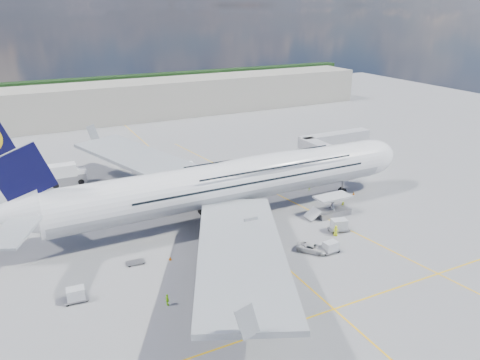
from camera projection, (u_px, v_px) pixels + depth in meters
name	position (u px, v px, depth m)	size (l,w,h in m)	color
ground	(257.00, 241.00, 74.97)	(300.00, 300.00, 0.00)	gray
taxi_line_main	(257.00, 241.00, 74.97)	(0.25, 220.00, 0.01)	yellow
taxi_line_cross	(334.00, 309.00, 58.25)	(120.00, 0.25, 0.01)	yellow
taxi_line_diag	(296.00, 204.00, 89.24)	(0.25, 100.00, 0.01)	yellow
airliner	(231.00, 181.00, 81.04)	(77.26, 79.15, 23.71)	white
jet_bridge	(330.00, 144.00, 102.65)	(18.80, 12.10, 8.50)	#B7B7BC
cargo_loader	(331.00, 208.00, 84.05)	(8.53, 3.20, 3.67)	silver
terminal	(117.00, 102.00, 152.29)	(180.00, 16.00, 12.00)	#B2AD9E
tree_line	(184.00, 81.00, 207.49)	(160.00, 6.00, 8.00)	#193814
dolly_row_a	(136.00, 262.00, 68.37)	(2.69, 1.59, 0.38)	gray
dolly_row_b	(222.00, 286.00, 61.12)	(3.24, 2.05, 1.92)	gray
dolly_row_c	(236.00, 289.00, 61.84)	(2.84, 1.74, 0.40)	gray
dolly_back	(76.00, 294.00, 59.44)	(3.12, 1.83, 1.91)	gray
dolly_nose_far	(330.00, 247.00, 71.25)	(3.00, 1.78, 1.82)	gray
dolly_nose_near	(339.00, 225.00, 77.93)	(3.76, 2.60, 2.17)	gray
baggage_tug	(266.00, 250.00, 70.63)	(3.14, 2.01, 1.81)	white
catering_truck_inner	(185.00, 174.00, 98.58)	(7.72, 3.53, 4.48)	gray
catering_truck_outer	(67.00, 175.00, 97.94)	(7.70, 3.04, 4.59)	gray
service_van	(312.00, 248.00, 71.60)	(2.20, 4.78, 1.33)	silver
crew_nose	(310.00, 186.00, 95.29)	(0.66, 0.43, 1.81)	#A1E618
crew_loader	(343.00, 206.00, 86.16)	(0.81, 0.63, 1.67)	#D4F019
crew_wing	(167.00, 300.00, 58.71)	(0.95, 0.40, 1.63)	#A1FF1A
crew_van	(336.00, 231.00, 76.43)	(0.90, 0.59, 1.85)	#DFF319
crew_tug	(248.00, 272.00, 64.81)	(1.13, 0.65, 1.75)	#E2F91A
cone_nose	(354.00, 193.00, 93.38)	(0.49, 0.49, 0.62)	#D6640B
cone_wing_left_inner	(188.00, 198.00, 91.05)	(0.39, 0.39, 0.49)	#D6640B
cone_wing_left_outer	(93.00, 203.00, 88.98)	(0.50, 0.50, 0.63)	#D6640B
cone_wing_right_inner	(170.00, 258.00, 69.42)	(0.46, 0.46, 0.58)	#D6640B
cone_wing_right_outer	(285.00, 330.00, 54.09)	(0.47, 0.47, 0.60)	#D6640B
cone_tail	(66.00, 234.00, 76.77)	(0.47, 0.47, 0.60)	#D6640B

